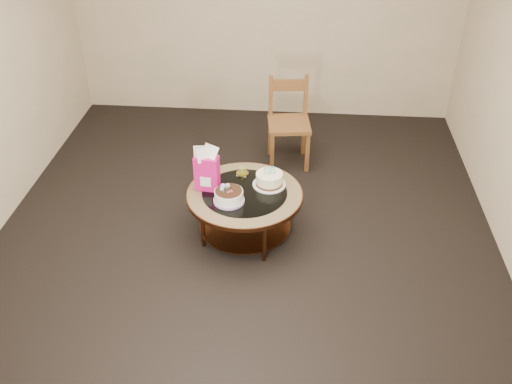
# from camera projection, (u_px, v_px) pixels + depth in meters

# --- Properties ---
(ground) EXTENTS (5.00, 5.00, 0.00)m
(ground) POSITION_uv_depth(u_px,v_px,m) (245.00, 234.00, 5.19)
(ground) COLOR black
(ground) RESTS_ON ground
(room_walls) EXTENTS (4.52, 5.02, 2.61)m
(room_walls) POSITION_uv_depth(u_px,v_px,m) (243.00, 74.00, 4.32)
(room_walls) COLOR beige
(room_walls) RESTS_ON ground
(coffee_table) EXTENTS (1.02, 1.02, 0.46)m
(coffee_table) POSITION_uv_depth(u_px,v_px,m) (245.00, 200.00, 4.98)
(coffee_table) COLOR #582F19
(coffee_table) RESTS_ON ground
(decorated_cake) EXTENTS (0.26, 0.26, 0.15)m
(decorated_cake) POSITION_uv_depth(u_px,v_px,m) (229.00, 196.00, 4.79)
(decorated_cake) COLOR #B18EC9
(decorated_cake) RESTS_ON coffee_table
(cream_cake) EXTENTS (0.29, 0.29, 0.19)m
(cream_cake) POSITION_uv_depth(u_px,v_px,m) (269.00, 180.00, 4.99)
(cream_cake) COLOR white
(cream_cake) RESTS_ON coffee_table
(gift_bag) EXTENTS (0.22, 0.17, 0.41)m
(gift_bag) POSITION_uv_depth(u_px,v_px,m) (207.00, 168.00, 4.87)
(gift_bag) COLOR #ED1692
(gift_bag) RESTS_ON coffee_table
(pillar_candle) EXTENTS (0.11, 0.11, 0.08)m
(pillar_candle) POSITION_uv_depth(u_px,v_px,m) (242.00, 172.00, 5.15)
(pillar_candle) COLOR #EABF60
(pillar_candle) RESTS_ON coffee_table
(dining_chair) EXTENTS (0.48, 0.48, 0.93)m
(dining_chair) POSITION_uv_depth(u_px,v_px,m) (289.00, 122.00, 5.98)
(dining_chair) COLOR brown
(dining_chair) RESTS_ON ground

